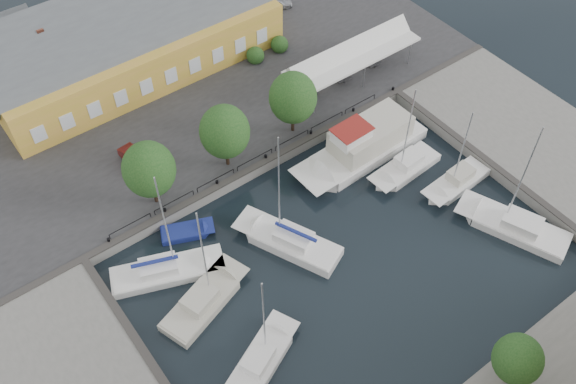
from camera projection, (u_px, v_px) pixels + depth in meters
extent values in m
plane|color=black|center=(333.00, 251.00, 50.68)|extent=(140.00, 140.00, 0.00)
cube|color=#2D2D30|center=(184.00, 92.00, 62.26)|extent=(56.00, 26.00, 1.00)
cube|color=slate|center=(536.00, 142.00, 57.79)|extent=(12.00, 24.00, 1.00)
cube|color=#383533|center=(258.00, 165.00, 55.23)|extent=(56.00, 0.60, 0.12)
cube|color=#383533|center=(163.00, 381.00, 42.52)|extent=(0.60, 24.00, 0.12)
cube|color=#383533|center=(495.00, 166.00, 55.15)|extent=(0.60, 24.00, 0.12)
cylinder|color=black|center=(109.00, 240.00, 49.86)|extent=(0.24, 0.24, 0.40)
cylinder|color=black|center=(165.00, 210.00, 51.79)|extent=(0.24, 0.24, 0.40)
cylinder|color=black|center=(217.00, 183.00, 53.73)|extent=(0.24, 0.24, 0.40)
cylinder|color=black|center=(266.00, 157.00, 55.67)|extent=(0.24, 0.24, 0.40)
cylinder|color=black|center=(311.00, 133.00, 57.61)|extent=(0.24, 0.24, 0.40)
cylinder|color=black|center=(353.00, 110.00, 59.54)|extent=(0.24, 0.24, 0.40)
cylinder|color=black|center=(393.00, 89.00, 61.48)|extent=(0.24, 0.24, 0.40)
cube|color=gold|center=(136.00, 51.00, 61.99)|extent=(28.00, 10.00, 4.50)
cube|color=#474C51|center=(129.00, 20.00, 59.33)|extent=(28.56, 7.60, 7.60)
cube|color=gold|center=(14.00, 63.00, 61.62)|extent=(6.00, 6.00, 3.50)
cube|color=brown|center=(41.00, 35.00, 54.82)|extent=(0.60, 0.60, 1.20)
cube|color=white|center=(353.00, 55.00, 60.83)|extent=(14.00, 4.00, 0.25)
cylinder|color=silver|center=(314.00, 102.00, 58.60)|extent=(0.10, 0.10, 2.70)
cylinder|color=silver|center=(291.00, 81.00, 60.47)|extent=(0.10, 0.10, 2.70)
cylinder|color=silver|center=(364.00, 76.00, 60.92)|extent=(0.10, 0.10, 2.70)
cylinder|color=silver|center=(340.00, 57.00, 62.79)|extent=(0.10, 0.10, 2.70)
cylinder|color=silver|center=(410.00, 53.00, 63.25)|extent=(0.10, 0.10, 2.70)
cylinder|color=silver|center=(385.00, 35.00, 65.12)|extent=(0.10, 0.10, 2.70)
cylinder|color=black|center=(155.00, 193.00, 51.88)|extent=(0.30, 0.30, 2.10)
ellipsoid|color=#184318|center=(149.00, 169.00, 49.72)|extent=(4.20, 4.20, 4.83)
cylinder|color=black|center=(227.00, 156.00, 54.59)|extent=(0.30, 0.30, 2.10)
ellipsoid|color=#184318|center=(225.00, 132.00, 52.43)|extent=(4.20, 4.20, 4.83)
cylinder|color=black|center=(293.00, 122.00, 57.30)|extent=(0.30, 0.30, 2.10)
ellipsoid|color=#184318|center=(293.00, 98.00, 55.14)|extent=(4.20, 4.20, 4.83)
imported|color=#B8BAC0|center=(276.00, 4.00, 70.08)|extent=(3.89, 2.43, 1.24)
imported|color=#5C1615|center=(137.00, 159.00, 54.87)|extent=(1.88, 4.06, 1.29)
cube|color=white|center=(296.00, 247.00, 50.72)|extent=(5.39, 7.63, 1.50)
cube|color=white|center=(286.00, 237.00, 50.40)|extent=(5.88, 8.90, 0.08)
cube|color=white|center=(294.00, 237.00, 49.82)|extent=(2.84, 3.36, 0.90)
cylinder|color=silver|center=(279.00, 190.00, 46.51)|extent=(0.12, 0.12, 10.74)
cube|color=navy|center=(296.00, 232.00, 49.20)|extent=(1.67, 3.36, 0.22)
cube|color=white|center=(368.00, 150.00, 57.73)|extent=(10.83, 4.34, 1.80)
cube|color=white|center=(358.00, 149.00, 56.47)|extent=(12.97, 4.25, 0.08)
cube|color=beige|center=(371.00, 134.00, 56.20)|extent=(7.47, 3.64, 2.20)
cube|color=white|center=(351.00, 135.00, 54.17)|extent=(3.01, 2.30, 1.20)
cube|color=maroon|center=(352.00, 129.00, 53.67)|extent=(3.28, 2.43, 0.10)
cube|color=white|center=(408.00, 168.00, 56.38)|extent=(5.85, 2.78, 1.30)
cube|color=white|center=(404.00, 166.00, 55.56)|extent=(6.98, 2.76, 0.08)
cube|color=white|center=(409.00, 160.00, 55.45)|extent=(2.38, 1.78, 0.90)
cylinder|color=silver|center=(408.00, 132.00, 52.01)|extent=(0.12, 0.12, 8.91)
cube|color=white|center=(459.00, 182.00, 55.29)|extent=(5.52, 2.56, 1.30)
cube|color=white|center=(455.00, 181.00, 54.48)|extent=(6.60, 2.53, 0.08)
cube|color=beige|center=(461.00, 174.00, 54.35)|extent=(2.24, 1.65, 0.90)
cylinder|color=silver|center=(462.00, 150.00, 51.26)|extent=(0.12, 0.12, 8.10)
cube|color=white|center=(520.00, 232.00, 51.80)|extent=(5.45, 7.94, 1.30)
cube|color=white|center=(512.00, 222.00, 51.59)|extent=(5.89, 9.27, 0.08)
cube|color=white|center=(522.00, 222.00, 50.99)|extent=(2.94, 3.48, 0.90)
cylinder|color=silver|center=(523.00, 177.00, 47.88)|extent=(0.12, 0.12, 10.32)
cube|color=white|center=(158.00, 276.00, 49.10)|extent=(7.47, 4.89, 1.30)
cube|color=white|center=(169.00, 268.00, 48.73)|extent=(8.74, 5.30, 0.08)
cube|color=white|center=(158.00, 267.00, 48.26)|extent=(3.24, 2.62, 0.90)
cylinder|color=silver|center=(166.00, 226.00, 44.95)|extent=(0.12, 0.12, 10.24)
cube|color=navy|center=(155.00, 262.00, 47.66)|extent=(3.36, 1.47, 0.22)
cube|color=beige|center=(200.00, 308.00, 47.26)|extent=(6.75, 4.56, 1.30)
cube|color=beige|center=(206.00, 296.00, 47.15)|extent=(7.89, 4.86, 0.08)
cube|color=beige|center=(200.00, 299.00, 46.47)|extent=(2.94, 2.54, 0.90)
cylinder|color=silver|center=(204.00, 256.00, 43.88)|extent=(0.12, 0.12, 9.32)
cube|color=white|center=(258.00, 368.00, 44.20)|extent=(6.23, 4.53, 1.30)
cube|color=white|center=(263.00, 355.00, 44.09)|extent=(7.24, 4.93, 0.08)
cube|color=white|center=(258.00, 359.00, 43.41)|extent=(2.77, 2.41, 0.90)
cylinder|color=silver|center=(264.00, 320.00, 41.10)|extent=(0.12, 0.12, 8.58)
cube|color=navy|center=(183.00, 234.00, 51.71)|extent=(3.89, 2.98, 0.80)
cube|color=navy|center=(188.00, 229.00, 51.44)|extent=(4.50, 3.19, 0.08)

